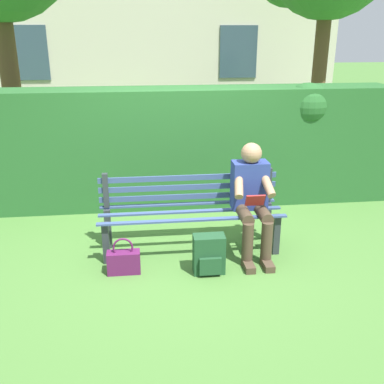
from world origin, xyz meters
name	(u,v)px	position (x,y,z in m)	size (l,w,h in m)	color
ground	(191,250)	(0.00, 0.00, 0.00)	(60.00, 60.00, 0.00)	#477533
park_bench	(190,209)	(0.00, -0.08, 0.46)	(1.98, 0.52, 0.86)	#2D3338
person_seated	(252,197)	(-0.64, 0.10, 0.64)	(0.44, 0.73, 1.20)	navy
hedge_backdrop	(177,145)	(0.02, -1.52, 0.83)	(5.96, 0.73, 1.65)	#265B28
backpack	(209,255)	(-0.12, 0.49, 0.20)	(0.31, 0.25, 0.40)	#1E4728
handbag	(124,261)	(0.72, 0.41, 0.13)	(0.33, 0.14, 0.38)	#59194C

